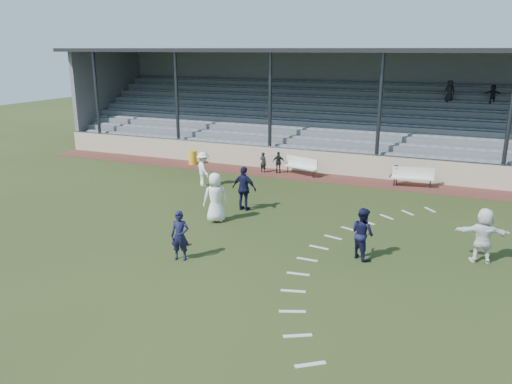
% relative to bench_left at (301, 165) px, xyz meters
% --- Properties ---
extents(ground, '(90.00, 90.00, 0.00)m').
position_rel_bench_left_xyz_m(ground, '(0.79, -10.67, -0.58)').
color(ground, '#283515').
rests_on(ground, ground).
extents(cinder_track, '(34.00, 2.00, 0.02)m').
position_rel_bench_left_xyz_m(cinder_track, '(0.79, -0.17, -0.57)').
color(cinder_track, '#502620').
rests_on(cinder_track, ground).
extents(retaining_wall, '(34.00, 0.18, 1.20)m').
position_rel_bench_left_xyz_m(retaining_wall, '(0.79, 0.88, 0.02)').
color(retaining_wall, '#BDAF92').
rests_on(retaining_wall, ground).
extents(bench_left, '(2.03, 1.06, 0.95)m').
position_rel_bench_left_xyz_m(bench_left, '(0.00, 0.00, 0.00)').
color(bench_left, silver).
rests_on(bench_left, cinder_track).
extents(bench_right, '(2.04, 0.80, 0.95)m').
position_rel_bench_left_xyz_m(bench_right, '(5.80, -0.14, 0.00)').
color(bench_right, silver).
rests_on(bench_right, cinder_track).
extents(trash_bin, '(0.50, 0.50, 0.80)m').
position_rel_bench_left_xyz_m(trash_bin, '(-6.68, 0.00, -0.17)').
color(trash_bin, gold).
rests_on(trash_bin, cinder_track).
extents(football, '(0.22, 0.22, 0.22)m').
position_rel_bench_left_xyz_m(football, '(-0.63, -11.15, -0.47)').
color(football, '#EE490E').
rests_on(football, ground).
extents(player_white_lead, '(1.14, 1.09, 1.97)m').
position_rel_bench_left_xyz_m(player_white_lead, '(-0.79, -8.49, 0.40)').
color(player_white_lead, white).
rests_on(player_white_lead, ground).
extents(player_navy_lead, '(0.67, 0.52, 1.63)m').
position_rel_bench_left_xyz_m(player_navy_lead, '(-0.14, -12.24, 0.23)').
color(player_navy_lead, '#131434').
rests_on(player_navy_lead, ground).
extents(player_navy_mid, '(1.05, 1.02, 1.71)m').
position_rel_bench_left_xyz_m(player_navy_mid, '(5.23, -9.85, 0.27)').
color(player_navy_mid, '#131434').
rests_on(player_navy_mid, ground).
extents(player_white_wing, '(1.25, 1.21, 1.71)m').
position_rel_bench_left_xyz_m(player_white_wing, '(-3.79, -3.99, 0.27)').
color(player_white_wing, white).
rests_on(player_white_wing, ground).
extents(player_navy_wing, '(1.14, 0.54, 1.88)m').
position_rel_bench_left_xyz_m(player_navy_wing, '(-0.34, -6.74, 0.36)').
color(player_navy_wing, '#131434').
rests_on(player_navy_wing, ground).
extents(player_white_back, '(1.73, 0.77, 1.80)m').
position_rel_bench_left_xyz_m(player_white_back, '(8.81, -8.66, 0.32)').
color(player_white_back, white).
rests_on(player_white_back, ground).
extents(sub_left_near, '(0.45, 0.34, 1.12)m').
position_rel_bench_left_xyz_m(sub_left_near, '(-2.10, -0.25, -0.01)').
color(sub_left_near, black).
rests_on(sub_left_near, cinder_track).
extents(sub_left_far, '(0.74, 0.49, 1.17)m').
position_rel_bench_left_xyz_m(sub_left_far, '(-1.27, -0.07, 0.02)').
color(sub_left_far, black).
rests_on(sub_left_far, cinder_track).
extents(sub_right, '(0.68, 0.44, 0.99)m').
position_rel_bench_left_xyz_m(sub_right, '(4.98, -0.06, -0.07)').
color(sub_right, black).
rests_on(sub_right, cinder_track).
extents(grandstand, '(34.60, 9.00, 6.61)m').
position_rel_bench_left_xyz_m(grandstand, '(0.80, 5.59, 1.62)').
color(grandstand, slate).
rests_on(grandstand, ground).
extents(penalty_arc, '(3.89, 14.63, 0.01)m').
position_rel_bench_left_xyz_m(penalty_arc, '(4.92, -10.67, -0.58)').
color(penalty_arc, silver).
rests_on(penalty_arc, ground).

